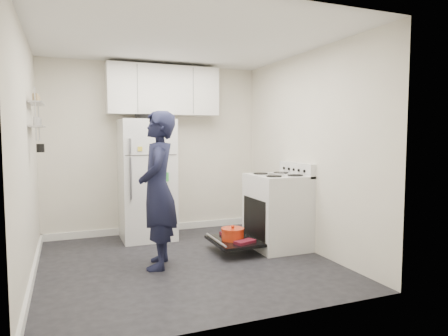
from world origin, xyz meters
name	(u,v)px	position (x,y,z in m)	size (l,w,h in m)	color
room	(182,157)	(-0.03, 0.03, 1.21)	(3.21, 3.21, 2.51)	black
electric_range	(276,212)	(1.26, 0.15, 0.47)	(0.66, 0.76, 1.10)	silver
open_oven_door	(234,238)	(0.67, 0.15, 0.19)	(0.55, 0.70, 0.22)	black
refrigerator	(147,179)	(-0.19, 1.25, 0.84)	(0.72, 0.74, 1.74)	silver
upper_cabinets	(163,91)	(0.10, 1.43, 2.10)	(1.60, 0.33, 0.70)	silver
wall_shelf_rack	(37,115)	(-1.52, 0.49, 1.68)	(0.14, 0.60, 0.61)	#B2B2B7
person	(158,190)	(-0.32, -0.03, 0.86)	(0.63, 0.41, 1.72)	black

